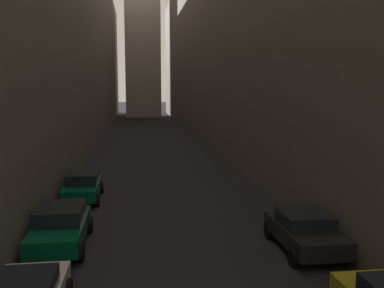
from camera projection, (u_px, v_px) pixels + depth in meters
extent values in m
plane|color=black|center=(151.00, 143.00, 45.81)|extent=(264.00, 264.00, 0.00)
cube|color=#60594F|center=(42.00, 37.00, 44.89)|extent=(11.29, 108.00, 22.21)
cube|color=#60594F|center=(249.00, 36.00, 47.69)|extent=(10.98, 108.00, 23.02)
cube|color=#9E9384|center=(142.00, 3.00, 84.60)|extent=(6.88, 6.88, 44.64)
cube|color=#05472D|center=(61.00, 230.00, 15.81)|extent=(1.78, 4.32, 0.62)
cube|color=black|center=(61.00, 213.00, 15.88)|extent=(1.63, 2.13, 0.56)
cylinder|color=black|center=(44.00, 226.00, 17.18)|extent=(0.22, 0.66, 0.66)
cylinder|color=black|center=(90.00, 225.00, 17.41)|extent=(0.22, 0.66, 0.66)
cylinder|color=black|center=(26.00, 254.00, 14.29)|extent=(0.22, 0.66, 0.66)
cylinder|color=black|center=(81.00, 252.00, 14.52)|extent=(0.22, 0.66, 0.66)
cube|color=#05472D|center=(83.00, 189.00, 22.47)|extent=(1.68, 4.02, 0.60)
cube|color=black|center=(82.00, 178.00, 22.43)|extent=(1.55, 1.92, 0.53)
cylinder|color=black|center=(70.00, 189.00, 23.75)|extent=(0.22, 0.60, 0.60)
cylinder|color=black|center=(101.00, 188.00, 23.96)|extent=(0.22, 0.60, 0.60)
cylinder|color=black|center=(62.00, 201.00, 21.06)|extent=(0.22, 0.60, 0.60)
cylinder|color=black|center=(97.00, 200.00, 21.27)|extent=(0.22, 0.60, 0.60)
cube|color=black|center=(305.00, 234.00, 15.50)|extent=(1.84, 3.92, 0.61)
cube|color=black|center=(305.00, 219.00, 15.47)|extent=(1.69, 1.79, 0.48)
cylinder|color=black|center=(269.00, 231.00, 16.73)|extent=(0.22, 0.60, 0.60)
cylinder|color=black|center=(314.00, 229.00, 16.97)|extent=(0.22, 0.60, 0.60)
cylinder|color=black|center=(294.00, 258.00, 14.11)|extent=(0.22, 0.60, 0.60)
cylinder|color=black|center=(346.00, 255.00, 14.35)|extent=(0.22, 0.60, 0.60)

